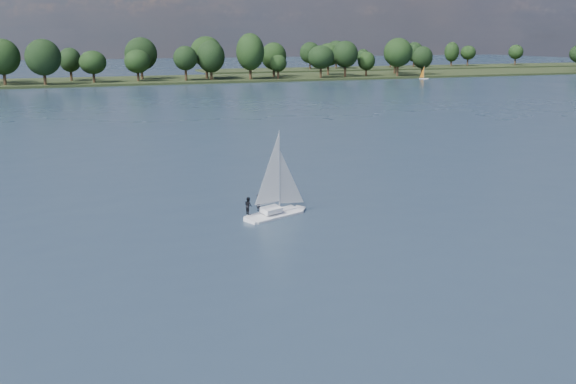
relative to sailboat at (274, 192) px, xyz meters
The scene contains 6 objects.
ground 67.08m from the sailboat, 91.64° to the left, with size 700.00×700.00×0.00m, color #233342.
far_shore 179.04m from the sailboat, 90.61° to the left, with size 660.00×40.00×1.50m, color black.
far_shore_back 276.65m from the sailboat, 55.15° to the left, with size 220.00×30.00×1.40m, color black.
sailboat is the anchor object (origin of this frame).
dinghy_orange 192.83m from the sailboat, 53.72° to the left, with size 3.30×1.73×5.01m.
treeline 175.61m from the sailboat, 94.12° to the left, with size 562.54×73.95×18.05m.
Camera 1 is at (-16.06, -17.68, 15.30)m, focal length 40.00 mm.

